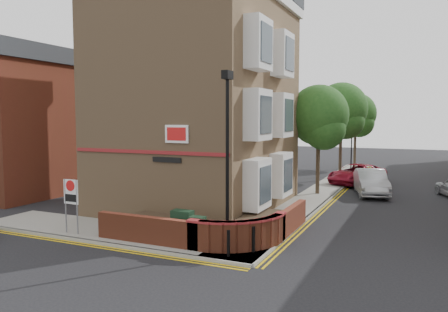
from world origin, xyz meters
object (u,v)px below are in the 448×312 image
Objects in this scene: lamppost at (227,159)px; utility_cabinet_large at (182,226)px; zone_sign at (71,196)px; silver_car_near at (371,182)px.

utility_cabinet_large is (-1.90, 0.10, -2.62)m from lamppost.
zone_sign is 0.46× the size of silver_car_near.
lamppost is 2.86× the size of zone_sign.
lamppost is 1.31× the size of silver_car_near.
silver_car_near reaches higher than utility_cabinet_large.
lamppost reaches higher than utility_cabinet_large.
utility_cabinet_large is 0.25× the size of silver_car_near.
utility_cabinet_large is 15.19m from silver_car_near.
lamppost reaches higher than zone_sign.
zone_sign is at bearing -170.31° from utility_cabinet_large.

